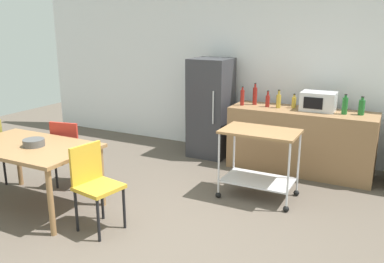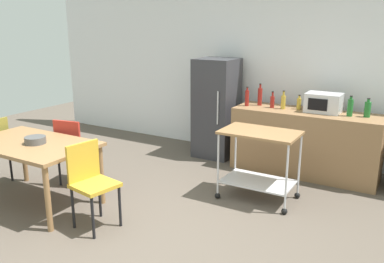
# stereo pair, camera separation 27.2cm
# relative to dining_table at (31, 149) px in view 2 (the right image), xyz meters

# --- Properties ---
(ground_plane) EXTENTS (12.00, 12.00, 0.00)m
(ground_plane) POSITION_rel_dining_table_xyz_m (1.57, -0.01, -0.67)
(ground_plane) COLOR brown
(back_wall) EXTENTS (8.40, 0.12, 2.90)m
(back_wall) POSITION_rel_dining_table_xyz_m (1.57, 3.19, 0.78)
(back_wall) COLOR white
(back_wall) RESTS_ON ground_plane
(kitchen_counter) EXTENTS (2.00, 0.64, 0.90)m
(kitchen_counter) POSITION_rel_dining_table_xyz_m (2.47, 2.59, -0.22)
(kitchen_counter) COLOR olive
(kitchen_counter) RESTS_ON ground_plane
(dining_table) EXTENTS (1.50, 0.90, 0.75)m
(dining_table) POSITION_rel_dining_table_xyz_m (0.00, 0.00, 0.00)
(dining_table) COLOR olive
(dining_table) RESTS_ON ground_plane
(chair_red) EXTENTS (0.47, 0.47, 0.89)m
(chair_red) POSITION_rel_dining_table_xyz_m (-0.02, 0.65, -0.15)
(chair_red) COLOR #B72D23
(chair_red) RESTS_ON ground_plane
(chair_mustard) EXTENTS (0.46, 0.46, 0.89)m
(chair_mustard) POSITION_rel_dining_table_xyz_m (0.98, -0.07, -0.15)
(chair_mustard) COLOR gold
(chair_mustard) RESTS_ON ground_plane
(refrigerator) EXTENTS (0.60, 0.63, 1.55)m
(refrigerator) POSITION_rel_dining_table_xyz_m (1.02, 2.69, 0.10)
(refrigerator) COLOR #333338
(refrigerator) RESTS_ON ground_plane
(kitchen_cart) EXTENTS (0.91, 0.57, 0.85)m
(kitchen_cart) POSITION_rel_dining_table_xyz_m (2.23, 1.45, -0.10)
(kitchen_cart) COLOR olive
(kitchen_cart) RESTS_ON ground_plane
(bottle_soda) EXTENTS (0.06, 0.06, 0.28)m
(bottle_soda) POSITION_rel_dining_table_xyz_m (1.60, 2.53, 0.35)
(bottle_soda) COLOR maroon
(bottle_soda) RESTS_ON kitchen_counter
(bottle_vinegar) EXTENTS (0.06, 0.06, 0.32)m
(bottle_vinegar) POSITION_rel_dining_table_xyz_m (1.75, 2.66, 0.37)
(bottle_vinegar) COLOR maroon
(bottle_vinegar) RESTS_ON kitchen_counter
(bottle_wine) EXTENTS (0.06, 0.06, 0.24)m
(bottle_wine) POSITION_rel_dining_table_xyz_m (1.97, 2.58, 0.32)
(bottle_wine) COLOR maroon
(bottle_wine) RESTS_ON kitchen_counter
(bottle_sesame_oil) EXTENTS (0.07, 0.07, 0.26)m
(bottle_sesame_oil) POSITION_rel_dining_table_xyz_m (2.13, 2.58, 0.33)
(bottle_sesame_oil) COLOR gold
(bottle_sesame_oil) RESTS_ON kitchen_counter
(bottle_sparkling_water) EXTENTS (0.06, 0.06, 0.21)m
(bottle_sparkling_water) POSITION_rel_dining_table_xyz_m (2.33, 2.67, 0.31)
(bottle_sparkling_water) COLOR gold
(bottle_sparkling_water) RESTS_ON kitchen_counter
(microwave) EXTENTS (0.46, 0.35, 0.26)m
(microwave) POSITION_rel_dining_table_xyz_m (2.67, 2.66, 0.36)
(microwave) COLOR silver
(microwave) RESTS_ON kitchen_counter
(bottle_soy_sauce) EXTENTS (0.07, 0.07, 0.27)m
(bottle_soy_sauce) POSITION_rel_dining_table_xyz_m (3.02, 2.58, 0.35)
(bottle_soy_sauce) COLOR #1E6628
(bottle_soy_sauce) RESTS_ON kitchen_counter
(bottle_hot_sauce) EXTENTS (0.08, 0.08, 0.25)m
(bottle_hot_sauce) POSITION_rel_dining_table_xyz_m (3.23, 2.63, 0.34)
(bottle_hot_sauce) COLOR #1E6628
(bottle_hot_sauce) RESTS_ON kitchen_counter
(fruit_bowl) EXTENTS (0.24, 0.24, 0.08)m
(fruit_bowl) POSITION_rel_dining_table_xyz_m (0.09, -0.00, 0.12)
(fruit_bowl) COLOR #4C4C4C
(fruit_bowl) RESTS_ON dining_table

